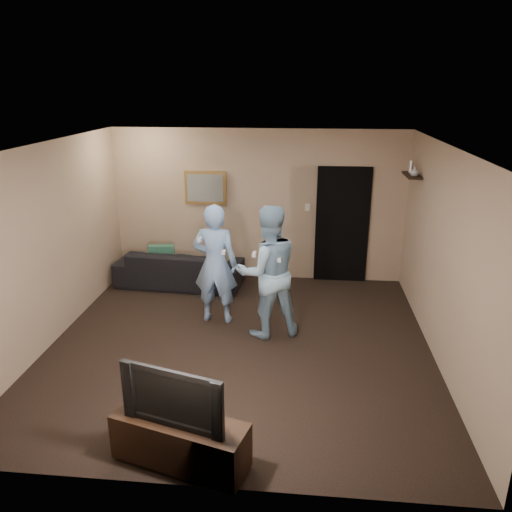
# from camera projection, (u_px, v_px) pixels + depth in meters

# --- Properties ---
(ground) EXTENTS (5.00, 5.00, 0.00)m
(ground) POSITION_uv_depth(u_px,v_px,m) (240.00, 344.00, 6.65)
(ground) COLOR black
(ground) RESTS_ON ground
(ceiling) EXTENTS (5.00, 5.00, 0.04)m
(ceiling) POSITION_uv_depth(u_px,v_px,m) (237.00, 146.00, 5.80)
(ceiling) COLOR silver
(ceiling) RESTS_ON wall_back
(wall_back) EXTENTS (5.00, 0.04, 2.60)m
(wall_back) POSITION_uv_depth(u_px,v_px,m) (258.00, 206.00, 8.58)
(wall_back) COLOR tan
(wall_back) RESTS_ON ground
(wall_front) EXTENTS (5.00, 0.04, 2.60)m
(wall_front) POSITION_uv_depth(u_px,v_px,m) (196.00, 354.00, 3.88)
(wall_front) COLOR tan
(wall_front) RESTS_ON ground
(wall_left) EXTENTS (0.04, 5.00, 2.60)m
(wall_left) POSITION_uv_depth(u_px,v_px,m) (48.00, 246.00, 6.46)
(wall_left) COLOR tan
(wall_left) RESTS_ON ground
(wall_right) EXTENTS (0.04, 5.00, 2.60)m
(wall_right) POSITION_uv_depth(u_px,v_px,m) (445.00, 259.00, 5.99)
(wall_right) COLOR tan
(wall_right) RESTS_ON ground
(sofa) EXTENTS (2.17, 0.97, 0.62)m
(sofa) POSITION_uv_depth(u_px,v_px,m) (180.00, 268.00, 8.53)
(sofa) COLOR black
(sofa) RESTS_ON ground
(throw_pillow) EXTENTS (0.45, 0.21, 0.44)m
(throw_pillow) POSITION_uv_depth(u_px,v_px,m) (162.00, 258.00, 8.50)
(throw_pillow) COLOR #1B533F
(throw_pillow) RESTS_ON sofa
(painting_frame) EXTENTS (0.72, 0.05, 0.57)m
(painting_frame) POSITION_uv_depth(u_px,v_px,m) (205.00, 188.00, 8.54)
(painting_frame) COLOR olive
(painting_frame) RESTS_ON wall_back
(painting_canvas) EXTENTS (0.62, 0.01, 0.47)m
(painting_canvas) POSITION_uv_depth(u_px,v_px,m) (205.00, 188.00, 8.51)
(painting_canvas) COLOR slate
(painting_canvas) RESTS_ON painting_frame
(doorway) EXTENTS (0.90, 0.06, 2.00)m
(doorway) POSITION_uv_depth(u_px,v_px,m) (342.00, 225.00, 8.51)
(doorway) COLOR black
(doorway) RESTS_ON ground
(light_switch) EXTENTS (0.08, 0.02, 0.12)m
(light_switch) POSITION_uv_depth(u_px,v_px,m) (307.00, 207.00, 8.47)
(light_switch) COLOR silver
(light_switch) RESTS_ON wall_back
(wall_shelf) EXTENTS (0.20, 0.60, 0.03)m
(wall_shelf) POSITION_uv_depth(u_px,v_px,m) (412.00, 175.00, 7.47)
(wall_shelf) COLOR black
(wall_shelf) RESTS_ON wall_right
(shelf_vase) EXTENTS (0.15, 0.15, 0.14)m
(shelf_vase) POSITION_uv_depth(u_px,v_px,m) (415.00, 171.00, 7.30)
(shelf_vase) COLOR #B0B0B5
(shelf_vase) RESTS_ON wall_shelf
(shelf_figurine) EXTENTS (0.06, 0.06, 0.18)m
(shelf_figurine) POSITION_uv_depth(u_px,v_px,m) (411.00, 167.00, 7.56)
(shelf_figurine) COLOR silver
(shelf_figurine) RESTS_ON wall_shelf
(tv_console) EXTENTS (1.31, 0.73, 0.44)m
(tv_console) POSITION_uv_depth(u_px,v_px,m) (180.00, 441.00, 4.49)
(tv_console) COLOR black
(tv_console) RESTS_ON ground
(television) EXTENTS (0.97, 0.39, 0.56)m
(television) POSITION_uv_depth(u_px,v_px,m) (177.00, 393.00, 4.32)
(television) COLOR black
(television) RESTS_ON tv_console
(wii_player_left) EXTENTS (0.66, 0.52, 1.74)m
(wii_player_left) POSITION_uv_depth(u_px,v_px,m) (215.00, 264.00, 7.06)
(wii_player_left) COLOR #7FA9DD
(wii_player_left) RESTS_ON ground
(wii_player_right) EXTENTS (1.07, 0.95, 1.82)m
(wii_player_right) POSITION_uv_depth(u_px,v_px,m) (268.00, 272.00, 6.66)
(wii_player_right) COLOR #8AB0C8
(wii_player_right) RESTS_ON ground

